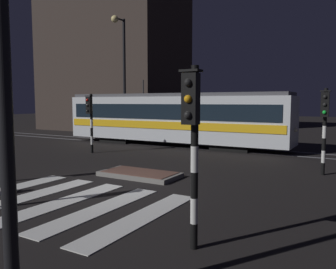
{
  "coord_description": "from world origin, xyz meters",
  "views": [
    {
      "loc": [
        7.1,
        -8.82,
        2.74
      ],
      "look_at": [
        0.02,
        3.44,
        1.4
      ],
      "focal_mm": 37.07,
      "sensor_mm": 36.0,
      "label": 1
    }
  ],
  "objects_px": {
    "traffic_light_corner_near_right": "(193,130)",
    "street_lamp_trackside_left": "(122,66)",
    "traffic_light_corner_far_left": "(90,114)",
    "tram": "(172,118)",
    "traffic_light_corner_far_right": "(325,118)"
  },
  "relations": [
    {
      "from": "traffic_light_corner_near_right",
      "to": "street_lamp_trackside_left",
      "type": "distance_m",
      "value": 16.54
    },
    {
      "from": "traffic_light_corner_far_left",
      "to": "tram",
      "type": "distance_m",
      "value": 5.49
    },
    {
      "from": "traffic_light_corner_near_right",
      "to": "traffic_light_corner_far_right",
      "type": "distance_m",
      "value": 8.44
    },
    {
      "from": "traffic_light_corner_near_right",
      "to": "street_lamp_trackside_left",
      "type": "relative_size",
      "value": 0.43
    },
    {
      "from": "traffic_light_corner_far_right",
      "to": "traffic_light_corner_near_right",
      "type": "bearing_deg",
      "value": -99.13
    },
    {
      "from": "street_lamp_trackside_left",
      "to": "traffic_light_corner_far_left",
      "type": "bearing_deg",
      "value": -78.0
    },
    {
      "from": "traffic_light_corner_far_right",
      "to": "tram",
      "type": "relative_size",
      "value": 0.22
    },
    {
      "from": "traffic_light_corner_near_right",
      "to": "tram",
      "type": "height_order",
      "value": "tram"
    },
    {
      "from": "traffic_light_corner_far_right",
      "to": "street_lamp_trackside_left",
      "type": "relative_size",
      "value": 0.41
    },
    {
      "from": "traffic_light_corner_far_left",
      "to": "tram",
      "type": "relative_size",
      "value": 0.21
    },
    {
      "from": "street_lamp_trackside_left",
      "to": "tram",
      "type": "height_order",
      "value": "street_lamp_trackside_left"
    },
    {
      "from": "traffic_light_corner_far_left",
      "to": "street_lamp_trackside_left",
      "type": "distance_m",
      "value": 4.92
    },
    {
      "from": "traffic_light_corner_far_left",
      "to": "tram",
      "type": "height_order",
      "value": "tram"
    },
    {
      "from": "traffic_light_corner_far_left",
      "to": "street_lamp_trackside_left",
      "type": "xyz_separation_m",
      "value": [
        -0.83,
        3.89,
        2.9
      ]
    },
    {
      "from": "traffic_light_corner_far_right",
      "to": "tram",
      "type": "bearing_deg",
      "value": 151.67
    }
  ]
}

